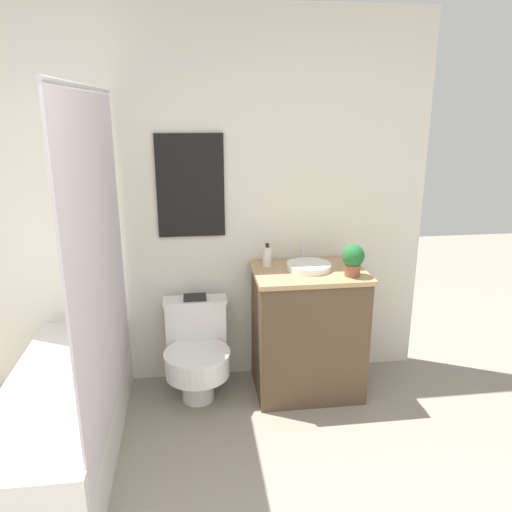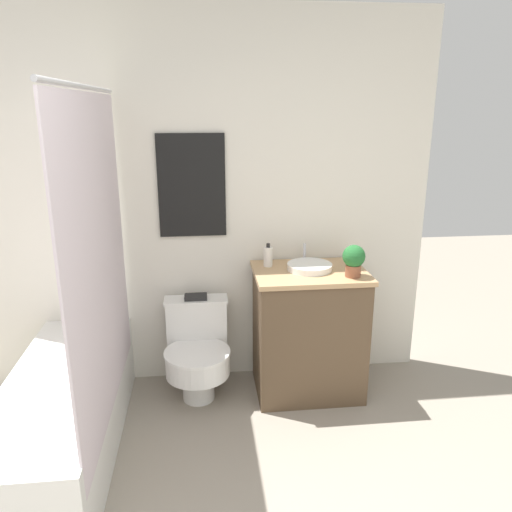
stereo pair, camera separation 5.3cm
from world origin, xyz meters
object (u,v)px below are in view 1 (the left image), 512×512
object	(u,v)px
toilet	(197,351)
soap_bottle	(267,256)
sink	(309,266)
potted_plant	(353,259)
book_on_tank	(195,297)

from	to	relation	value
toilet	soap_bottle	distance (m)	0.78
sink	potted_plant	bearing A→B (deg)	-34.69
toilet	soap_bottle	world-z (taller)	soap_bottle
sink	potted_plant	world-z (taller)	potted_plant
toilet	potted_plant	xyz separation A→B (m)	(0.98, -0.16, 0.65)
book_on_tank	sink	bearing A→B (deg)	-10.17
potted_plant	book_on_tank	world-z (taller)	potted_plant
toilet	sink	distance (m)	0.93
toilet	soap_bottle	bearing A→B (deg)	12.66
sink	book_on_tank	world-z (taller)	sink
book_on_tank	potted_plant	bearing A→B (deg)	-16.92
potted_plant	soap_bottle	bearing A→B (deg)	151.63
potted_plant	toilet	bearing A→B (deg)	170.77
soap_bottle	book_on_tank	bearing A→B (deg)	176.44
sink	potted_plant	xyz separation A→B (m)	(0.24, -0.17, 0.09)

